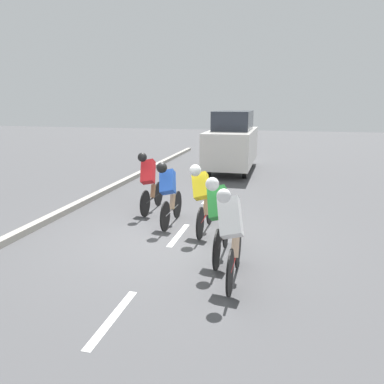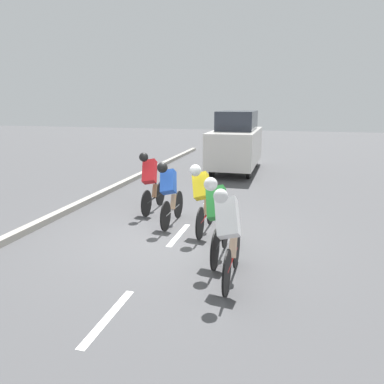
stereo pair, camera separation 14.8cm
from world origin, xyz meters
TOP-DOWN VIEW (x-y plane):
  - ground_plane at (0.00, 0.00)m, footprint 60.00×60.00m
  - lane_stripe_near at (0.00, 3.03)m, footprint 0.12×1.40m
  - lane_stripe_mid at (0.00, -0.17)m, footprint 0.12×1.40m
  - lane_stripe_far at (0.00, -3.37)m, footprint 0.12×1.40m
  - curb at (3.20, -0.17)m, footprint 0.20×27.39m
  - cyclist_blue at (0.40, -0.76)m, footprint 0.43×1.63m
  - cyclist_red at (1.19, -1.66)m, footprint 0.43×1.66m
  - cyclist_white at (-1.34, 1.65)m, footprint 0.45×1.66m
  - cyclist_yellow at (-0.43, -0.47)m, footprint 0.46×1.69m
  - cyclist_green at (-1.01, 0.83)m, footprint 0.44×1.70m
  - support_car at (-0.06, -7.90)m, footprint 1.70×4.28m

SIDE VIEW (x-z plane):
  - ground_plane at x=0.00m, z-range 0.00..0.00m
  - lane_stripe_near at x=0.00m, z-range 0.00..0.01m
  - lane_stripe_mid at x=0.00m, z-range 0.00..0.01m
  - lane_stripe_far at x=0.00m, z-range 0.00..0.01m
  - curb at x=3.20m, z-range 0.00..0.14m
  - cyclist_blue at x=0.40m, z-range 0.05..1.53m
  - cyclist_white at x=-1.34m, z-range 0.03..1.57m
  - cyclist_green at x=-1.01m, z-range 0.04..1.57m
  - cyclist_yellow at x=-0.43m, z-range 0.05..1.56m
  - cyclist_red at x=1.19m, z-range 0.05..1.59m
  - support_car at x=-0.06m, z-range -0.02..2.36m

